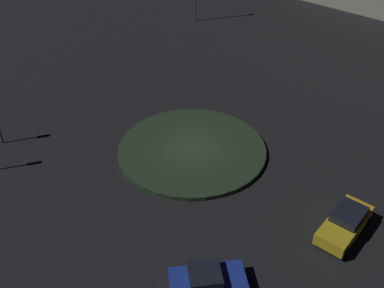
% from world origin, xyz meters
% --- Properties ---
extents(ground_plane, '(116.51, 116.51, 0.00)m').
position_xyz_m(ground_plane, '(0.00, 0.00, 0.00)').
color(ground_plane, black).
extents(roundabout_island, '(10.63, 10.63, 0.31)m').
position_xyz_m(roundabout_island, '(0.00, 0.00, 0.16)').
color(roundabout_island, '#263823').
rests_on(roundabout_island, ground_plane).
extents(car_blue, '(3.20, 4.22, 1.37)m').
position_xyz_m(car_blue, '(10.32, -5.48, 0.70)').
color(car_blue, '#1E38A5').
rests_on(car_blue, ground_plane).
extents(car_yellow, '(3.01, 4.53, 1.48)m').
position_xyz_m(car_yellow, '(11.26, 3.25, 0.79)').
color(car_yellow, gold).
rests_on(car_yellow, ground_plane).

